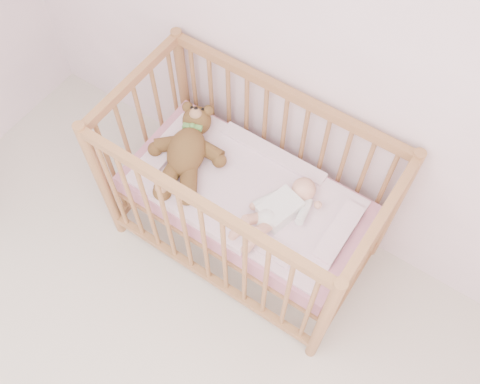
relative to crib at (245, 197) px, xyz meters
The scene contains 6 objects.
wall_back 0.97m from the crib, 58.00° to the left, with size 4.00×0.02×2.70m, color white.
crib is the anchor object (origin of this frame).
mattress 0.01m from the crib, ahead, with size 1.22×0.62×0.13m, color #C37A95.
blanket 0.06m from the crib, ahead, with size 1.10×0.58×0.06m, color #F0A5C3, non-canonical shape.
baby 0.25m from the crib, ahead, with size 0.26×0.53×0.13m, color white, non-canonical shape.
teddy_bear 0.37m from the crib, behind, with size 0.43×0.60×0.17m, color brown, non-canonical shape.
Camera 1 is at (0.49, 0.46, 2.85)m, focal length 40.00 mm.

